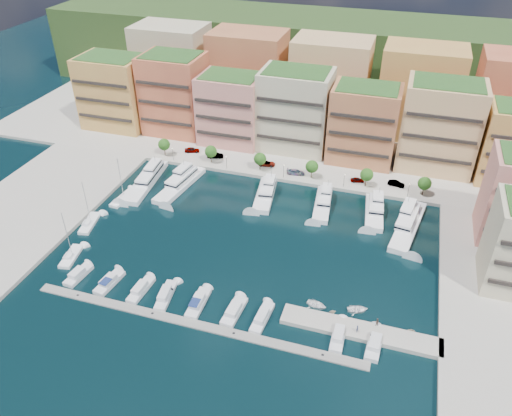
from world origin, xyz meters
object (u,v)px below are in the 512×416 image
at_px(yacht_3, 266,193).
at_px(cruiser_8, 338,336).
at_px(lamppost_3, 344,178).
at_px(car_0, 192,150).
at_px(cruiser_2, 141,290).
at_px(car_3, 296,172).
at_px(yacht_5, 375,210).
at_px(tree_4, 367,175).
at_px(tender_2, 358,309).
at_px(tender_1, 333,311).
at_px(person_1, 377,322).
at_px(yacht_4, 323,202).
at_px(tree_5, 425,183).
at_px(lamppost_0, 173,152).
at_px(lamppost_4, 409,188).
at_px(tender_3, 411,331).
at_px(cruiser_3, 166,296).
at_px(cruiser_9, 374,344).
at_px(yacht_0, 147,179).
at_px(tree_2, 260,159).
at_px(cruiser_5, 234,311).
at_px(tree_1, 211,152).
at_px(car_5, 396,184).
at_px(cruiser_0, 78,275).
at_px(tree_3, 312,167).
at_px(sailboat_0, 71,257).
at_px(lamppost_2, 284,169).
at_px(cruiser_4, 198,303).
at_px(cruiser_6, 262,318).
at_px(yacht_1, 181,183).
at_px(cruiser_1, 109,282).
at_px(sailboat_2, 123,199).
at_px(car_2, 267,164).
at_px(yacht_6, 408,223).
at_px(sailboat_1, 90,224).
at_px(car_1, 215,155).
at_px(person_0, 357,329).
at_px(lamppost_1, 226,160).

height_order(yacht_3, cruiser_8, yacht_3).
relative_size(lamppost_3, car_0, 0.88).
distance_m(cruiser_2, car_3, 62.20).
bearing_deg(yacht_5, tree_4, 108.41).
height_order(tender_2, tender_1, tender_2).
height_order(lamppost_3, person_1, lamppost_3).
bearing_deg(yacht_4, tree_4, 51.25).
bearing_deg(tree_5, lamppost_0, -178.27).
bearing_deg(person_1, lamppost_4, -112.14).
bearing_deg(tender_3, cruiser_3, 88.17).
distance_m(cruiser_2, cruiser_9, 50.73).
height_order(yacht_0, yacht_4, same).
height_order(tree_2, cruiser_5, tree_2).
distance_m(tree_1, lamppost_4, 60.05).
distance_m(lamppost_4, car_5, 6.42).
relative_size(cruiser_0, car_0, 1.64).
xyz_separation_m(tree_3, tender_2, (20.73, -49.65, -4.29)).
height_order(yacht_4, sailboat_0, sailboat_0).
relative_size(tree_5, lamppost_2, 1.35).
bearing_deg(tender_2, cruiser_4, 84.70).
height_order(cruiser_6, car_3, car_3).
distance_m(tree_4, yacht_1, 53.94).
bearing_deg(tender_1, sailboat_0, 69.64).
bearing_deg(cruiser_2, yacht_5, 45.30).
xyz_separation_m(tree_3, person_1, (24.90, -53.50, -2.81)).
bearing_deg(cruiser_0, cruiser_9, -0.01).
bearing_deg(person_1, yacht_3, -67.93).
distance_m(cruiser_5, cruiser_8, 21.94).
relative_size(tree_3, yacht_1, 0.25).
height_order(cruiser_8, person_1, person_1).
bearing_deg(tender_1, car_5, -30.30).
bearing_deg(cruiser_4, cruiser_1, 179.97).
relative_size(lamppost_3, cruiser_3, 0.45).
distance_m(yacht_3, cruiser_0, 55.19).
bearing_deg(sailboat_2, car_2, 40.99).
relative_size(lamppost_2, sailboat_0, 0.32).
distance_m(tree_3, cruiser_2, 63.62).
xyz_separation_m(tree_3, yacht_0, (-46.21, -15.54, -3.53)).
bearing_deg(yacht_6, car_2, 157.06).
relative_size(lamppost_0, tender_1, 2.88).
distance_m(tree_3, yacht_3, 16.64).
height_order(tree_1, sailboat_1, sailboat_1).
bearing_deg(tender_3, car_0, 43.58).
relative_size(lamppost_3, cruiser_4, 0.46).
height_order(cruiser_5, car_1, car_1).
xyz_separation_m(cruiser_9, person_0, (-3.70, 1.64, 1.34)).
xyz_separation_m(yacht_1, cruiser_2, (10.21, -43.55, -0.54)).
relative_size(lamppost_1, cruiser_0, 0.54).
height_order(lamppost_0, tender_1, lamppost_0).
relative_size(cruiser_2, tender_3, 5.28).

